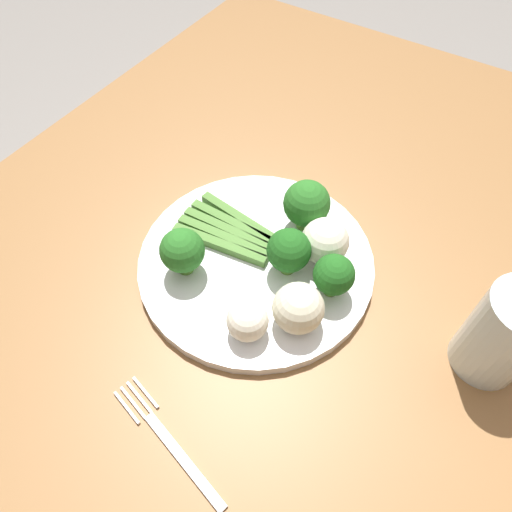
{
  "coord_description": "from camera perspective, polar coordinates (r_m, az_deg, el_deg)",
  "views": [
    {
      "loc": [
        -0.3,
        -0.17,
        1.24
      ],
      "look_at": [
        -0.01,
        0.02,
        0.77
      ],
      "focal_mm": 32.82,
      "sensor_mm": 36.0,
      "label": 1
    }
  ],
  "objects": [
    {
      "name": "broccoli_outer_edge",
      "position": [
        0.6,
        6.19,
        6.31
      ],
      "size": [
        0.06,
        0.06,
        0.07
      ],
      "color": "#568E33",
      "rests_on": "plate"
    },
    {
      "name": "asparagus_bundle",
      "position": [
        0.61,
        -3.3,
        3.02
      ],
      "size": [
        0.08,
        0.13,
        0.01
      ],
      "rotation": [
        0.0,
        0.0,
        1.62
      ],
      "color": "#47752D",
      "rests_on": "plate"
    },
    {
      "name": "plate",
      "position": [
        0.6,
        -0.0,
        -0.71
      ],
      "size": [
        0.3,
        0.3,
        0.01
      ],
      "primitive_type": "cylinder",
      "color": "white",
      "rests_on": "dining_table"
    },
    {
      "name": "cauliflower_left",
      "position": [
        0.52,
        5.17,
        -6.35
      ],
      "size": [
        0.06,
        0.06,
        0.06
      ],
      "primitive_type": "sphere",
      "color": "beige",
      "rests_on": "plate"
    },
    {
      "name": "broccoli_front",
      "position": [
        0.56,
        -8.97,
        0.6
      ],
      "size": [
        0.05,
        0.05,
        0.07
      ],
      "color": "#568E33",
      "rests_on": "plate"
    },
    {
      "name": "water_glass",
      "position": [
        0.55,
        27.97,
        -8.48
      ],
      "size": [
        0.07,
        0.07,
        0.12
      ],
      "primitive_type": "cylinder",
      "color": "silver",
      "rests_on": "dining_table"
    },
    {
      "name": "broccoli_right",
      "position": [
        0.55,
        3.94,
        0.5
      ],
      "size": [
        0.05,
        0.05,
        0.07
      ],
      "color": "#4C7F2B",
      "rests_on": "plate"
    },
    {
      "name": "dining_table",
      "position": [
        0.69,
        1.63,
        -6.57
      ],
      "size": [
        1.23,
        0.91,
        0.75
      ],
      "color": "olive",
      "rests_on": "ground_plane"
    },
    {
      "name": "fork",
      "position": [
        0.52,
        -10.62,
        -21.24
      ],
      "size": [
        0.06,
        0.16,
        0.0
      ],
      "rotation": [
        0.0,
        0.0,
        1.32
      ],
      "color": "silver",
      "rests_on": "dining_table"
    },
    {
      "name": "cauliflower_front_left",
      "position": [
        0.52,
        -1.04,
        -7.88
      ],
      "size": [
        0.05,
        0.05,
        0.05
      ],
      "primitive_type": "sphere",
      "color": "white",
      "rests_on": "plate"
    },
    {
      "name": "ground_plane",
      "position": [
        1.3,
        0.93,
        -20.87
      ],
      "size": [
        6.0,
        6.0,
        0.02
      ],
      "primitive_type": "cube",
      "color": "gray"
    },
    {
      "name": "broccoli_near_center",
      "position": [
        0.54,
        9.53,
        -2.22
      ],
      "size": [
        0.05,
        0.05,
        0.06
      ],
      "color": "#4C7F2B",
      "rests_on": "plate"
    },
    {
      "name": "cauliflower_near_fork",
      "position": [
        0.58,
        8.4,
        1.79
      ],
      "size": [
        0.06,
        0.06,
        0.06
      ],
      "primitive_type": "sphere",
      "color": "silver",
      "rests_on": "plate"
    }
  ]
}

